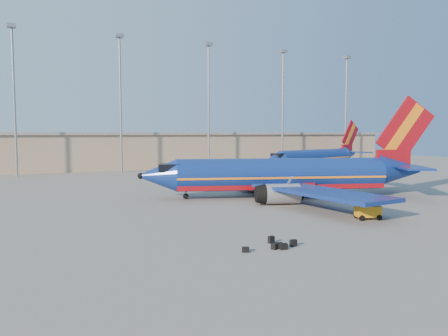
% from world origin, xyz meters
% --- Properties ---
extents(ground, '(220.00, 220.00, 0.00)m').
position_xyz_m(ground, '(0.00, 0.00, 0.00)').
color(ground, slate).
rests_on(ground, ground).
extents(terminal_building, '(122.00, 16.00, 8.50)m').
position_xyz_m(terminal_building, '(10.00, 58.00, 4.32)').
color(terminal_building, gray).
rests_on(terminal_building, ground).
extents(light_mast_row, '(101.60, 1.60, 28.65)m').
position_xyz_m(light_mast_row, '(5.00, 46.00, 17.55)').
color(light_mast_row, gray).
rests_on(light_mast_row, ground).
extents(aircraft_main, '(37.92, 35.87, 13.27)m').
position_xyz_m(aircraft_main, '(6.82, 1.19, 2.83)').
color(aircraft_main, navy).
rests_on(aircraft_main, ground).
extents(aircraft_second, '(33.71, 16.64, 11.69)m').
position_xyz_m(aircraft_second, '(39.16, 37.63, 2.68)').
color(aircraft_second, navy).
rests_on(aircraft_second, ground).
extents(baggage_tug, '(2.61, 2.06, 1.64)m').
position_xyz_m(baggage_tug, '(5.61, -14.51, 0.85)').
color(baggage_tug, orange).
rests_on(baggage_tug, ground).
extents(luggage_pile, '(4.48, 2.34, 0.53)m').
position_xyz_m(luggage_pile, '(-8.07, -19.64, 0.23)').
color(luggage_pile, black).
rests_on(luggage_pile, ground).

